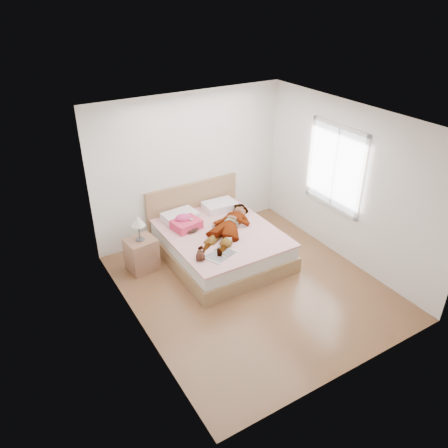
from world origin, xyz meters
name	(u,v)px	position (x,y,z in m)	size (l,w,h in m)	color
ground	(252,286)	(0.00, 0.00, 0.00)	(4.00, 4.00, 0.00)	#532C1A
woman	(228,225)	(0.12, 0.91, 0.62)	(0.62, 1.66, 0.23)	white
hair	(185,226)	(-0.45, 1.36, 0.55)	(0.42, 0.52, 0.08)	black
phone	(190,219)	(-0.38, 1.31, 0.68)	(0.04, 0.09, 0.01)	silver
room_shell	(335,168)	(1.77, 0.30, 1.50)	(4.00, 4.00, 4.00)	white
bed	(218,241)	(0.00, 1.04, 0.28)	(1.80, 2.08, 1.00)	olive
towel	(186,223)	(-0.44, 1.36, 0.61)	(0.51, 0.43, 0.24)	#D63A5B
magazine	(221,254)	(-0.36, 0.34, 0.52)	(0.53, 0.44, 0.03)	white
coffee_mug	(229,240)	(-0.06, 0.58, 0.56)	(0.13, 0.10, 0.10)	white
plush_toy	(200,256)	(-0.68, 0.40, 0.57)	(0.19, 0.24, 0.12)	black
nightstand	(141,252)	(-1.27, 1.32, 0.32)	(0.50, 0.45, 0.98)	brown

